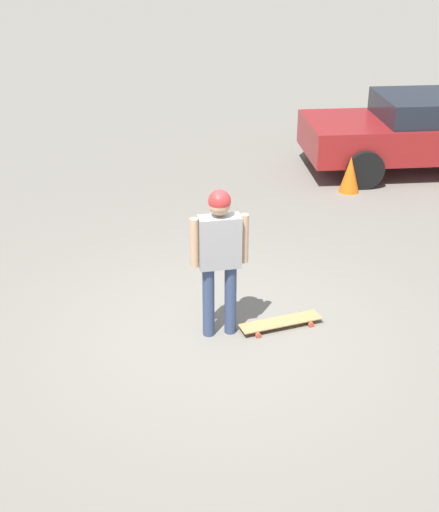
# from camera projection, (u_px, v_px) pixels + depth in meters

# --- Properties ---
(ground_plane) EXTENTS (220.00, 220.00, 0.00)m
(ground_plane) POSITION_uv_depth(u_px,v_px,m) (220.00, 333.00, 7.92)
(ground_plane) COLOR gray
(person) EXTENTS (0.39, 0.56, 1.69)m
(person) POSITION_uv_depth(u_px,v_px,m) (220.00, 249.00, 7.47)
(person) COLOR #38476B
(person) RESTS_ON ground_plane
(skateboard) EXTENTS (0.53, 0.97, 0.07)m
(skateboard) POSITION_uv_depth(u_px,v_px,m) (281.00, 322.00, 8.01)
(skateboard) COLOR tan
(skateboard) RESTS_ON ground_plane
(car_parked_near) EXTENTS (3.84, 4.49, 1.34)m
(car_parked_near) POSITION_uv_depth(u_px,v_px,m) (427.00, 130.00, 12.62)
(car_parked_near) COLOR maroon
(car_parked_near) RESTS_ON ground_plane
(traffic_cone) EXTENTS (0.34, 0.34, 0.61)m
(traffic_cone) POSITION_uv_depth(u_px,v_px,m) (350.00, 174.00, 11.76)
(traffic_cone) COLOR orange
(traffic_cone) RESTS_ON ground_plane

